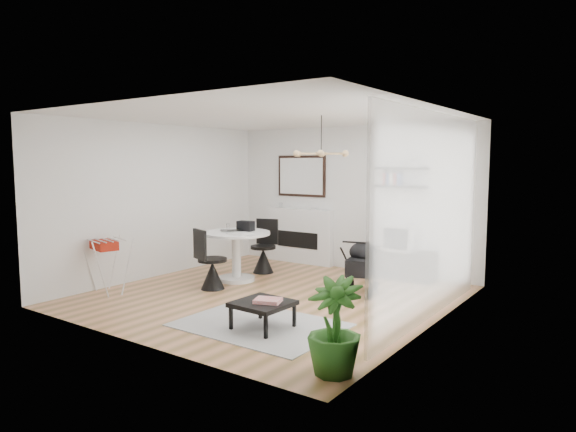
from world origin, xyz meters
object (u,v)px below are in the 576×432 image
Objects in this scene: crt_tv at (400,237)px; drying_rack at (108,265)px; tv_console at (397,264)px; potted_plant at (334,327)px; fireplace at (300,229)px; dining_table at (236,249)px; stroller at (361,269)px; coffee_table at (263,304)px.

crt_tv is 0.61× the size of drying_rack.
tv_console is 4.38m from potted_plant.
fireplace is 1.95m from dining_table.
coffee_table is (-0.19, -2.23, -0.07)m from stroller.
dining_table is at bearing 178.10° from stroller.
coffee_table is at bearing 15.59° from drying_rack.
crt_tv reaches higher than drying_rack.
fireplace reaches higher than crt_tv.
potted_plant reaches higher than coffee_table.
fireplace is 1.87× the size of dining_table.
stroller is at bearing -91.08° from tv_console.
drying_rack is at bearing -132.89° from crt_tv.
tv_console is 2.00× the size of coffee_table.
potted_plant is (1.20, -2.90, 0.09)m from stroller.
drying_rack is (-3.31, -3.56, -0.28)m from crt_tv.
stroller is (-0.02, -1.31, 0.13)m from tv_console.
dining_table reaches higher than coffee_table.
crt_tv is (0.06, -0.00, 0.48)m from tv_console.
stroller is (3.23, 2.25, -0.07)m from drying_rack.
dining_table is 4.14m from potted_plant.
potted_plant is at bearing -25.73° from coffee_table.
drying_rack is 4.47m from potted_plant.
drying_rack is at bearing -179.68° from coffee_table.
dining_table is 2.64m from coffee_table.
fireplace is at bearing 131.27° from stroller.
stroller reaches higher than tv_console.
fireplace reaches higher than dining_table.
dining_table is at bearing -141.38° from crt_tv.
dining_table is (-2.17, -1.78, 0.31)m from tv_console.
fireplace is 1.63× the size of tv_console.
crt_tv is 4.37m from potted_plant.
drying_rack is 3.93m from stroller.
potted_plant is at bearing 6.88° from drying_rack.
potted_plant is at bearing -81.65° from stroller.
crt_tv is 0.55× the size of potted_plant.
tv_console is (2.17, -0.17, -0.44)m from fireplace.
stroller is at bearing -93.49° from crt_tv.
fireplace reaches higher than potted_plant.
dining_table is 1.36× the size of drying_rack.
tv_console is 1.32m from stroller.
potted_plant reaches higher than drying_rack.
coffee_table is (3.03, 0.02, -0.14)m from drying_rack.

